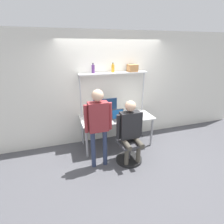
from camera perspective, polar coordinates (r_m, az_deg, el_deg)
name	(u,v)px	position (r m, az deg, el deg)	size (l,w,h in m)	color
ground_plane	(122,152)	(4.24, 3.25, -13.01)	(12.00, 12.00, 0.00)	#4C4C51
wall_back	(111,89)	(4.41, -0.22, 7.64)	(8.00, 0.06, 2.70)	silver
desk	(117,119)	(4.25, 1.49, -2.44)	(1.73, 0.77, 0.75)	silver
shelf_unit	(113,84)	(4.22, 0.49, 9.14)	(1.64, 0.26, 1.78)	white
monitor	(105,106)	(4.26, -2.23, 1.96)	(0.61, 0.22, 0.42)	#B7B7BC
laptop	(118,117)	(4.04, 2.11, -1.58)	(0.30, 0.23, 0.23)	#333338
cell_phone	(129,118)	(4.15, 5.45, -1.97)	(0.07, 0.15, 0.01)	silver
office_chair	(128,148)	(3.87, 5.38, -11.70)	(0.56, 0.56, 0.92)	black
person_seated	(130,127)	(3.58, 5.99, -5.04)	(0.57, 0.47, 1.36)	#4C473D
person_standing	(98,120)	(3.33, -4.49, -2.60)	(0.54, 0.22, 1.63)	#2D3856
bottle_purple	(93,69)	(4.04, -6.18, 13.79)	(0.07, 0.07, 0.22)	#593372
bottle_amber	(113,68)	(4.16, 0.28, 14.08)	(0.07, 0.07, 0.22)	gold
storage_box	(132,68)	(4.33, 6.67, 14.08)	(0.22, 0.22, 0.16)	#B27A47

